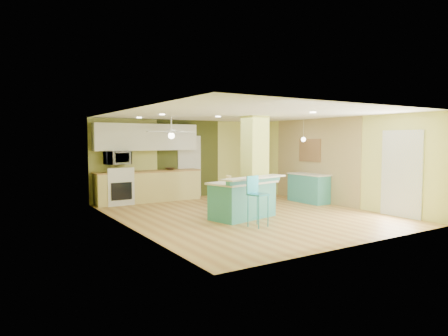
% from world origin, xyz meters
% --- Properties ---
extents(floor, '(6.00, 7.00, 0.01)m').
position_xyz_m(floor, '(0.00, 0.00, -0.01)').
color(floor, '#9D6C37').
rests_on(floor, ground).
extents(ceiling, '(6.00, 7.00, 0.01)m').
position_xyz_m(ceiling, '(0.00, 0.00, 2.50)').
color(ceiling, white).
rests_on(ceiling, wall_back).
extents(wall_back, '(6.00, 0.01, 2.50)m').
position_xyz_m(wall_back, '(0.00, 3.50, 1.25)').
color(wall_back, '#D5D974').
rests_on(wall_back, floor).
extents(wall_front, '(6.00, 0.01, 2.50)m').
position_xyz_m(wall_front, '(0.00, -3.50, 1.25)').
color(wall_front, '#D5D974').
rests_on(wall_front, floor).
extents(wall_left, '(0.01, 7.00, 2.50)m').
position_xyz_m(wall_left, '(-3.00, 0.00, 1.25)').
color(wall_left, '#D5D974').
rests_on(wall_left, floor).
extents(wall_right, '(0.01, 7.00, 2.50)m').
position_xyz_m(wall_right, '(3.00, 0.00, 1.25)').
color(wall_right, '#D5D974').
rests_on(wall_right, floor).
extents(wood_panel, '(0.02, 3.40, 2.50)m').
position_xyz_m(wood_panel, '(2.99, 0.60, 1.25)').
color(wood_panel, '#937E54').
rests_on(wood_panel, floor).
extents(olive_accent, '(2.20, 0.02, 2.50)m').
position_xyz_m(olive_accent, '(0.20, 3.49, 1.25)').
color(olive_accent, '#41471C').
rests_on(olive_accent, floor).
extents(interior_door, '(0.82, 0.05, 2.00)m').
position_xyz_m(interior_door, '(0.20, 3.46, 1.00)').
color(interior_door, silver).
rests_on(interior_door, floor).
extents(french_door, '(0.04, 1.08, 2.10)m').
position_xyz_m(french_door, '(2.97, -2.30, 1.05)').
color(french_door, silver).
rests_on(french_door, floor).
extents(column, '(0.55, 0.55, 2.50)m').
position_xyz_m(column, '(0.65, 0.50, 1.25)').
color(column, '#D1DC66').
rests_on(column, floor).
extents(kitchen_run, '(3.25, 0.63, 0.94)m').
position_xyz_m(kitchen_run, '(-1.30, 3.20, 0.47)').
color(kitchen_run, '#D9C771').
rests_on(kitchen_run, floor).
extents(stove, '(0.76, 0.66, 1.08)m').
position_xyz_m(stove, '(-2.25, 3.19, 0.46)').
color(stove, white).
rests_on(stove, floor).
extents(upper_cabinets, '(3.20, 0.34, 0.80)m').
position_xyz_m(upper_cabinets, '(-1.30, 3.32, 1.95)').
color(upper_cabinets, white).
rests_on(upper_cabinets, wall_back).
extents(microwave, '(0.70, 0.48, 0.39)m').
position_xyz_m(microwave, '(-2.25, 3.20, 1.35)').
color(microwave, silver).
rests_on(microwave, wall_back).
extents(ceiling_fan, '(1.41, 1.41, 0.61)m').
position_xyz_m(ceiling_fan, '(-1.10, 2.00, 2.08)').
color(ceiling_fan, white).
rests_on(ceiling_fan, ceiling).
extents(pendant_lamp, '(0.14, 0.14, 0.69)m').
position_xyz_m(pendant_lamp, '(2.65, 0.75, 1.88)').
color(pendant_lamp, white).
rests_on(pendant_lamp, ceiling).
extents(wall_decor, '(0.03, 0.90, 0.70)m').
position_xyz_m(wall_decor, '(2.96, 0.80, 1.55)').
color(wall_decor, brown).
rests_on(wall_decor, wood_panel).
extents(peninsula, '(1.96, 1.38, 1.01)m').
position_xyz_m(peninsula, '(-0.35, -0.40, 0.47)').
color(peninsula, teal).
rests_on(peninsula, floor).
extents(bar_stool, '(0.43, 0.43, 1.09)m').
position_xyz_m(bar_stool, '(-0.64, -1.29, 0.73)').
color(bar_stool, teal).
rests_on(bar_stool, floor).
extents(side_counter, '(0.57, 1.33, 0.86)m').
position_xyz_m(side_counter, '(2.70, 0.56, 0.43)').
color(side_counter, teal).
rests_on(side_counter, floor).
extents(fruit_bowl, '(0.33, 0.33, 0.07)m').
position_xyz_m(fruit_bowl, '(-0.62, 3.17, 0.97)').
color(fruit_bowl, '#382616').
rests_on(fruit_bowl, kitchen_run).
extents(canister, '(0.13, 0.13, 0.15)m').
position_xyz_m(canister, '(-0.71, -0.32, 0.95)').
color(canister, gold).
rests_on(canister, peninsula).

